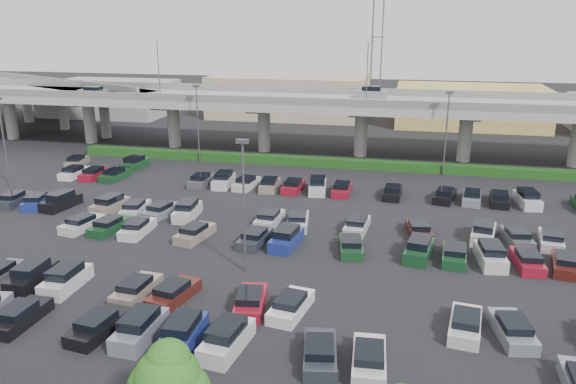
{
  "coord_description": "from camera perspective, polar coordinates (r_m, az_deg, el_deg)",
  "views": [
    {
      "loc": [
        11.64,
        -45.74,
        18.51
      ],
      "look_at": [
        0.16,
        6.48,
        2.0
      ],
      "focal_mm": 35.0,
      "sensor_mm": 36.0,
      "label": 1
    }
  ],
  "objects": [
    {
      "name": "on_ramp",
      "position": [
        109.91,
        -23.5,
        9.68
      ],
      "size": [
        50.93,
        30.13,
        8.8
      ],
      "color": "gray",
      "rests_on": "ground"
    },
    {
      "name": "light_poles",
      "position": [
        51.75,
        -5.72,
        3.36
      ],
      "size": [
        66.9,
        48.38,
        10.3
      ],
      "color": "#505156",
      "rests_on": "ground"
    },
    {
      "name": "distant_buildings",
      "position": [
        108.56,
        12.83,
        8.92
      ],
      "size": [
        138.0,
        24.0,
        9.0
      ],
      "color": "gray",
      "rests_on": "ground"
    },
    {
      "name": "hedge",
      "position": [
        73.9,
        2.97,
        3.07
      ],
      "size": [
        66.0,
        1.6,
        1.1
      ],
      "primitive_type": "cube",
      "color": "#103811",
      "rests_on": "ground"
    },
    {
      "name": "overpass",
      "position": [
        79.49,
        3.73,
        8.78
      ],
      "size": [
        150.0,
        13.0,
        15.8
      ],
      "color": "gray",
      "rests_on": "ground"
    },
    {
      "name": "ground",
      "position": [
        50.69,
        -1.76,
        -4.26
      ],
      "size": [
        280.0,
        280.0,
        0.0
      ],
      "primitive_type": "plane",
      "color": "black"
    },
    {
      "name": "comm_tower",
      "position": [
        120.01,
        9.08,
        15.57
      ],
      "size": [
        2.4,
        2.4,
        30.0
      ],
      "color": "#505156",
      "rests_on": "ground"
    },
    {
      "name": "tree_row",
      "position": [
        26.71,
        -14.93,
        -17.64
      ],
      "size": [
        65.07,
        3.66,
        5.94
      ],
      "color": "#332316",
      "rests_on": "ground"
    },
    {
      "name": "parked_cars",
      "position": [
        47.37,
        -3.81,
        -5.08
      ],
      "size": [
        62.85,
        41.67,
        1.67
      ],
      "color": "black",
      "rests_on": "ground"
    }
  ]
}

